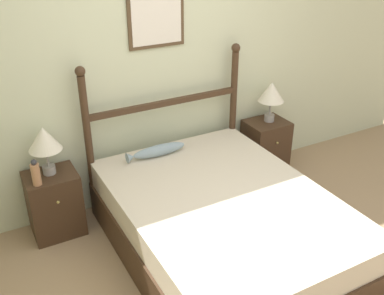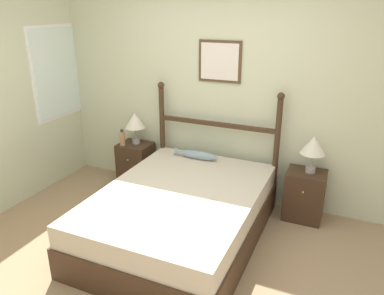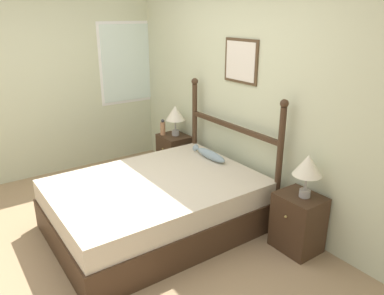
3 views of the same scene
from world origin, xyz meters
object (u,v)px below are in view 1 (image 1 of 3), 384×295
(table_lamp_right, at_px, (271,93))
(bottle, at_px, (36,173))
(nightstand_right, at_px, (265,146))
(table_lamp_left, at_px, (44,140))
(bed, at_px, (224,226))
(nightstand_left, at_px, (55,204))
(fish_pillow, at_px, (157,151))

(table_lamp_right, distance_m, bottle, 2.35)
(nightstand_right, distance_m, table_lamp_right, 0.58)
(table_lamp_left, distance_m, table_lamp_right, 2.22)
(table_lamp_right, bearing_deg, bottle, -177.16)
(bed, height_order, nightstand_left, nightstand_left)
(table_lamp_right, relative_size, fish_pillow, 0.75)
(bottle, height_order, fish_pillow, bottle)
(bed, distance_m, bottle, 1.51)
(nightstand_right, relative_size, table_lamp_right, 1.37)
(bed, relative_size, nightstand_right, 3.69)
(bottle, bearing_deg, table_lamp_right, 2.84)
(bottle, xyz_separation_m, fish_pillow, (1.03, 0.02, -0.07))
(table_lamp_left, bearing_deg, bottle, -133.59)
(nightstand_right, height_order, bottle, bottle)
(table_lamp_right, bearing_deg, table_lamp_left, 179.69)
(table_lamp_left, bearing_deg, table_lamp_right, -0.31)
(nightstand_left, height_order, table_lamp_left, table_lamp_left)
(bed, bearing_deg, table_lamp_right, 39.62)
(table_lamp_right, bearing_deg, nightstand_left, -179.71)
(bed, bearing_deg, bottle, 146.07)
(bed, height_order, nightstand_right, nightstand_right)
(nightstand_right, relative_size, bottle, 2.55)
(bed, distance_m, nightstand_right, 1.43)
(nightstand_left, height_order, nightstand_right, same)
(bed, xyz_separation_m, bottle, (-1.21, 0.82, 0.40))
(bed, bearing_deg, fish_pillow, 102.10)
(bed, relative_size, table_lamp_right, 5.05)
(nightstand_left, distance_m, table_lamp_right, 2.30)
(bed, relative_size, bottle, 9.42)
(bottle, bearing_deg, nightstand_left, 41.98)
(table_lamp_right, height_order, fish_pillow, table_lamp_right)
(nightstand_left, distance_m, bottle, 0.41)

